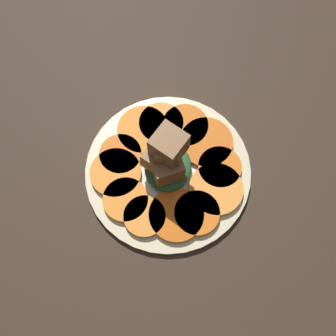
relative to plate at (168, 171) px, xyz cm
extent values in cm
cube|color=#38281E|center=(0.00, 0.00, -1.52)|extent=(120.00, 120.00, 2.00)
cylinder|color=beige|center=(0.00, 0.00, -0.02)|extent=(26.75, 26.75, 1.00)
cylinder|color=white|center=(0.00, 0.00, 0.03)|extent=(21.40, 21.40, 1.00)
cylinder|color=orange|center=(5.90, 5.44, 1.03)|extent=(8.53, 8.53, 0.89)
cylinder|color=orange|center=(0.93, 8.04, 1.03)|extent=(6.84, 6.84, 0.89)
cylinder|color=orange|center=(-2.30, 8.04, 1.03)|extent=(8.19, 8.19, 0.89)
cylinder|color=orange|center=(-6.29, 5.46, 1.03)|extent=(7.12, 7.12, 0.89)
cylinder|color=orange|center=(-8.26, 1.96, 1.03)|extent=(6.51, 6.51, 0.89)
cylinder|color=#D66014|center=(-7.04, -2.77, 1.03)|extent=(8.55, 8.55, 0.89)
cylinder|color=orange|center=(-6.12, -5.83, 1.03)|extent=(7.08, 7.08, 0.89)
cylinder|color=orange|center=(-1.74, -8.07, 1.03)|extent=(8.56, 8.56, 0.89)
cylinder|color=orange|center=(1.98, -8.04, 1.03)|extent=(6.99, 6.99, 0.89)
cylinder|color=orange|center=(5.81, -5.18, 1.03)|extent=(8.73, 8.73, 0.89)
cylinder|color=orange|center=(8.06, -1.25, 1.03)|extent=(7.64, 7.64, 0.89)
cylinder|color=orange|center=(7.66, 2.74, 1.03)|extent=(7.40, 7.40, 0.89)
ellipsoid|color=#2D6033|center=(0.00, 0.00, 1.91)|extent=(8.22, 7.40, 2.65)
cube|color=brown|center=(-1.03, 0.15, 5.42)|extent=(6.01, 6.01, 4.37)
cube|color=olive|center=(-0.33, 1.41, 5.22)|extent=(5.20, 5.20, 3.98)
cube|color=brown|center=(0.59, -0.21, 9.75)|extent=(5.73, 5.73, 4.34)
cube|color=brown|center=(-0.30, -0.29, 8.46)|extent=(3.80, 3.80, 3.49)
cube|color=silver|center=(1.72, -7.50, 0.78)|extent=(11.37, 3.00, 0.40)
cube|color=silver|center=(-4.55, -6.43, 0.78)|extent=(1.75, 2.51, 0.40)
cube|color=silver|center=(-7.60, -6.92, 0.78)|extent=(4.46, 1.06, 0.40)
cube|color=silver|center=(-7.49, -6.27, 0.78)|extent=(4.46, 1.06, 0.40)
cube|color=silver|center=(-7.37, -5.61, 0.78)|extent=(4.46, 1.06, 0.40)
cube|color=silver|center=(-7.26, -4.95, 0.78)|extent=(4.46, 1.06, 0.40)
camera|label=1|loc=(-21.67, -4.49, 64.45)|focal=45.00mm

